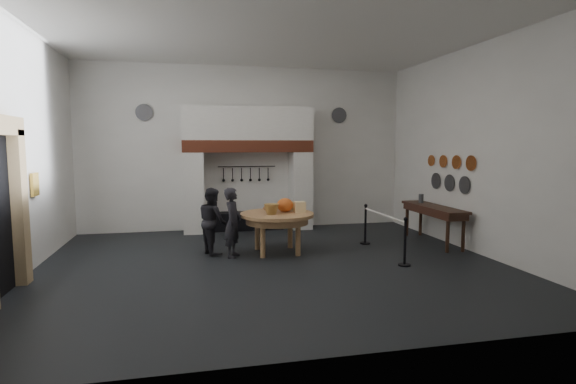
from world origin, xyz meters
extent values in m
cube|color=black|center=(0.00, 0.00, 0.00)|extent=(9.00, 8.00, 0.02)
cube|color=silver|center=(0.00, 0.00, 4.50)|extent=(9.00, 8.00, 0.02)
cube|color=silver|center=(0.00, 4.00, 2.25)|extent=(9.00, 0.02, 4.50)
cube|color=silver|center=(0.00, -4.00, 2.25)|extent=(9.00, 0.02, 4.50)
cube|color=silver|center=(-4.50, 0.00, 2.25)|extent=(0.02, 8.00, 4.50)
cube|color=silver|center=(4.50, 0.00, 2.25)|extent=(0.02, 8.00, 4.50)
cube|color=silver|center=(-1.48, 3.65, 1.07)|extent=(0.55, 0.70, 2.15)
cube|color=silver|center=(1.48, 3.65, 1.07)|extent=(0.55, 0.70, 2.15)
cube|color=#9E442B|center=(0.00, 3.65, 2.31)|extent=(3.50, 0.72, 0.32)
cube|color=silver|center=(0.00, 3.65, 2.92)|extent=(3.50, 0.70, 0.90)
cube|color=black|center=(0.00, 3.72, 0.25)|extent=(1.90, 0.45, 0.50)
cylinder|color=black|center=(0.00, 3.92, 1.75)|extent=(1.60, 0.02, 0.02)
cube|color=tan|center=(-4.38, -0.30, 1.30)|extent=(0.22, 0.30, 2.60)
cube|color=gold|center=(-4.45, 0.80, 1.60)|extent=(0.05, 0.34, 0.44)
cylinder|color=tan|center=(0.27, 0.93, 0.84)|extent=(2.03, 2.03, 0.07)
ellipsoid|color=#E0541F|center=(0.47, 1.03, 1.03)|extent=(0.36, 0.36, 0.31)
cube|color=#FFDC98|center=(0.77, 0.88, 0.99)|extent=(0.22, 0.22, 0.24)
cube|color=#F2DC91|center=(0.75, 1.18, 0.97)|extent=(0.18, 0.18, 0.20)
cone|color=#A8813D|center=(0.12, 0.78, 0.98)|extent=(0.41, 0.41, 0.22)
ellipsoid|color=#9D5F37|center=(0.17, 1.28, 0.94)|extent=(0.31, 0.18, 0.13)
imported|color=black|center=(-0.71, 0.75, 0.73)|extent=(0.52, 0.62, 1.46)
imported|color=black|center=(-1.11, 1.15, 0.72)|extent=(0.75, 0.84, 1.44)
cube|color=#3A1E15|center=(4.10, 1.06, 0.87)|extent=(0.55, 2.20, 0.06)
cylinder|color=#494A4E|center=(4.10, 1.66, 1.01)|extent=(0.12, 0.12, 0.22)
cylinder|color=#C6662D|center=(4.46, 0.20, 1.95)|extent=(0.03, 0.34, 0.34)
cylinder|color=#C6662D|center=(4.46, 0.75, 1.95)|extent=(0.03, 0.32, 0.32)
cylinder|color=#C6662D|center=(4.46, 1.30, 1.95)|extent=(0.03, 0.30, 0.30)
cylinder|color=#C6662D|center=(4.46, 1.85, 1.95)|extent=(0.03, 0.28, 0.28)
cylinder|color=#4C4C51|center=(4.46, 0.40, 1.45)|extent=(0.03, 0.40, 0.40)
cylinder|color=#4C4C51|center=(4.46, 1.00, 1.45)|extent=(0.03, 0.40, 0.40)
cylinder|color=#4C4C51|center=(4.46, 1.60, 1.45)|extent=(0.03, 0.40, 0.40)
cylinder|color=#4C4C51|center=(-2.70, 3.96, 3.20)|extent=(0.44, 0.03, 0.44)
cylinder|color=#4C4C51|center=(2.70, 3.96, 3.20)|extent=(0.44, 0.03, 0.44)
cylinder|color=black|center=(2.49, -0.67, 0.45)|extent=(0.05, 0.05, 0.90)
cylinder|color=black|center=(2.49, 1.33, 0.45)|extent=(0.05, 0.05, 0.90)
cylinder|color=white|center=(2.49, 0.33, 0.85)|extent=(0.04, 2.00, 0.04)
camera|label=1|loc=(-1.58, -8.54, 2.35)|focal=28.00mm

